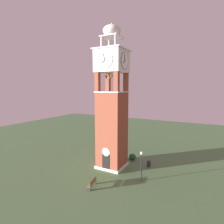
% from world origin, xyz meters
% --- Properties ---
extents(ground, '(80.00, 80.00, 0.00)m').
position_xyz_m(ground, '(0.00, 0.00, 0.00)').
color(ground, '#517547').
extents(clock_tower, '(3.88, 3.88, 18.77)m').
position_xyz_m(clock_tower, '(-0.00, -0.00, 7.88)').
color(clock_tower, brown).
rests_on(clock_tower, ground).
extents(park_bench, '(0.67, 1.65, 0.95)m').
position_xyz_m(park_bench, '(0.65, -5.78, 0.48)').
color(park_bench, brown).
rests_on(park_bench, ground).
extents(lamp_post, '(0.36, 0.36, 3.49)m').
position_xyz_m(lamp_post, '(4.84, -1.88, 2.45)').
color(lamp_post, black).
rests_on(lamp_post, ground).
extents(trash_bin, '(0.52, 0.52, 0.80)m').
position_xyz_m(trash_bin, '(4.50, 2.26, 0.40)').
color(trash_bin, '#2D2D33').
rests_on(trash_bin, ground).
extents(shrub_near_entry, '(1.04, 1.04, 0.90)m').
position_xyz_m(shrub_near_entry, '(1.60, 3.50, 0.45)').
color(shrub_near_entry, '#234C28').
rests_on(shrub_near_entry, ground).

